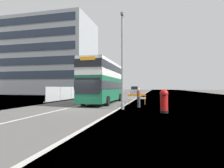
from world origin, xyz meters
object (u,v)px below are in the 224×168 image
car_oncoming_near (106,91)px  car_receding_mid (135,91)px  red_pillar_postbox (164,100)px  roadworks_barrier (137,98)px  double_decker_bus (104,82)px  lamppost_foreground (122,64)px  pedestrian_at_kerb (139,98)px

car_oncoming_near → car_receding_mid: bearing=54.5°
red_pillar_postbox → roadworks_barrier: bearing=112.9°
roadworks_barrier → car_oncoming_near: size_ratio=0.42×
double_decker_bus → red_pillar_postbox: bearing=-47.7°
lamppost_foreground → red_pillar_postbox: bearing=-23.4°
red_pillar_postbox → car_oncoming_near: bearing=114.2°
double_decker_bus → roadworks_barrier: size_ratio=5.90×
double_decker_bus → pedestrian_at_kerb: 6.15m
red_pillar_postbox → roadworks_barrier: red_pillar_postbox is taller
red_pillar_postbox → pedestrian_at_kerb: 3.87m
red_pillar_postbox → pedestrian_at_kerb: size_ratio=0.97×
lamppost_foreground → car_receding_mid: 31.57m
car_receding_mid → red_pillar_postbox: bearing=-79.9°
roadworks_barrier → pedestrian_at_kerb: pedestrian_at_kerb is taller
roadworks_barrier → car_oncoming_near: bearing=114.6°
double_decker_bus → roadworks_barrier: (3.97, -1.10, -1.82)m
roadworks_barrier → pedestrian_at_kerb: size_ratio=1.08×
car_receding_mid → pedestrian_at_kerb: size_ratio=2.29×
double_decker_bus → car_oncoming_near: double_decker_bus is taller
pedestrian_at_kerb → roadworks_barrier: bearing=99.1°
roadworks_barrier → pedestrian_at_kerb: (0.46, -2.85, 0.17)m
pedestrian_at_kerb → double_decker_bus: bearing=138.3°
roadworks_barrier → red_pillar_postbox: bearing=-67.1°
lamppost_foreground → double_decker_bus: bearing=119.3°
double_decker_bus → pedestrian_at_kerb: size_ratio=6.40×
red_pillar_postbox → car_receding_mid: car_receding_mid is taller
roadworks_barrier → car_receding_mid: (-3.24, 26.68, 0.26)m
lamppost_foreground → pedestrian_at_kerb: lamppost_foreground is taller
red_pillar_postbox → roadworks_barrier: (-2.57, 6.09, -0.22)m
double_decker_bus → lamppost_foreground: 6.73m
red_pillar_postbox → roadworks_barrier: size_ratio=0.90×
lamppost_foreground → red_pillar_postbox: lamppost_foreground is taller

